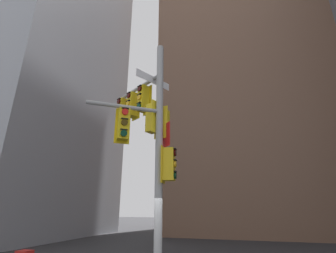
{
  "coord_description": "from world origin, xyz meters",
  "views": [
    {
      "loc": [
        2.41,
        -7.01,
        2.19
      ],
      "look_at": [
        0.33,
        -0.11,
        4.7
      ],
      "focal_mm": 25.47,
      "sensor_mm": 36.0,
      "label": 1
    }
  ],
  "objects": [
    {
      "name": "signal_pole_assembly",
      "position": [
        -0.53,
        0.22,
        4.82
      ],
      "size": [
        2.93,
        3.02,
        7.89
      ],
      "color": "#9EA0A3",
      "rests_on": "ground"
    },
    {
      "name": "building_mid_block",
      "position": [
        3.63,
        21.6,
        26.35
      ],
      "size": [
        16.83,
        16.83,
        52.7
      ],
      "primitive_type": "cube",
      "color": "brown",
      "rests_on": "ground"
    },
    {
      "name": "building_tower_left",
      "position": [
        -17.45,
        9.97,
        15.92
      ],
      "size": [
        14.38,
        14.38,
        31.85
      ],
      "primitive_type": "cube",
      "color": "#9399A3",
      "rests_on": "ground"
    }
  ]
}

